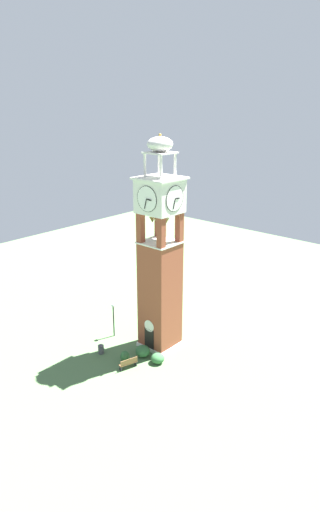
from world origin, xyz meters
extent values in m
plane|color=#517547|center=(0.00, 0.00, 0.00)|extent=(80.00, 80.00, 0.00)
cube|color=brown|center=(0.00, 0.00, 4.98)|extent=(2.89, 2.89, 9.96)
cube|color=silver|center=(0.00, 0.00, 0.17)|extent=(3.09, 3.09, 0.35)
cube|color=black|center=(0.00, -1.46, 1.15)|extent=(1.10, 0.04, 2.20)
cylinder|color=silver|center=(0.00, -1.46, 2.55)|extent=(1.10, 0.04, 1.10)
cube|color=brown|center=(-1.17, -1.17, 11.29)|extent=(0.56, 0.56, 2.66)
cube|color=brown|center=(1.17, -1.17, 11.29)|extent=(0.56, 0.56, 2.66)
cube|color=brown|center=(-1.17, 1.17, 11.29)|extent=(0.56, 0.56, 2.66)
cube|color=brown|center=(1.17, 1.17, 11.29)|extent=(0.56, 0.56, 2.66)
cube|color=silver|center=(0.00, 0.00, 10.02)|extent=(3.05, 3.05, 0.12)
cone|color=brown|center=(0.65, -0.05, 11.97)|extent=(0.60, 0.60, 0.52)
cone|color=brown|center=(0.10, 0.64, 11.97)|extent=(0.52, 0.52, 0.40)
cone|color=brown|center=(-0.49, 0.43, 11.97)|extent=(0.55, 0.55, 0.45)
cone|color=brown|center=(-0.54, -0.36, 11.97)|extent=(0.52, 0.52, 0.47)
cone|color=brown|center=(0.27, -0.59, 11.97)|extent=(0.45, 0.45, 0.53)
cube|color=silver|center=(0.00, 0.00, 14.02)|extent=(3.13, 3.13, 2.79)
cylinder|color=white|center=(0.00, -1.59, 14.02)|extent=(2.12, 0.05, 2.12)
torus|color=black|center=(0.00, -1.59, 14.02)|extent=(2.14, 0.06, 2.14)
cube|color=black|center=(0.26, -1.65, 14.00)|extent=(0.54, 0.03, 0.12)
cube|color=black|center=(-0.11, -1.65, 13.61)|extent=(0.28, 0.03, 0.84)
cylinder|color=white|center=(0.00, 1.59, 14.02)|extent=(2.12, 0.05, 2.12)
torus|color=black|center=(0.00, 1.59, 14.02)|extent=(2.14, 0.06, 2.14)
cube|color=black|center=(0.26, 1.65, 14.00)|extent=(0.54, 0.03, 0.12)
cube|color=black|center=(-0.11, 1.65, 13.61)|extent=(0.28, 0.03, 0.84)
cylinder|color=white|center=(-1.59, 0.00, 14.02)|extent=(0.05, 2.12, 2.12)
torus|color=black|center=(-1.59, 0.00, 14.02)|extent=(0.06, 2.14, 2.14)
cube|color=black|center=(-1.65, 0.26, 14.00)|extent=(0.03, 0.54, 0.12)
cube|color=black|center=(-1.65, -0.11, 13.61)|extent=(0.03, 0.28, 0.84)
cylinder|color=white|center=(1.59, 0.00, 14.02)|extent=(0.05, 2.12, 2.12)
torus|color=black|center=(1.59, 0.00, 14.02)|extent=(0.06, 2.14, 2.14)
cube|color=black|center=(1.65, 0.26, 14.00)|extent=(0.03, 0.54, 0.12)
cube|color=black|center=(1.65, -0.11, 13.61)|extent=(0.03, 0.28, 0.84)
cube|color=silver|center=(0.00, 0.00, 15.50)|extent=(3.49, 3.49, 0.16)
cylinder|color=silver|center=(-0.86, -0.86, 16.52)|extent=(0.22, 0.22, 1.89)
cylinder|color=silver|center=(0.86, -0.86, 16.52)|extent=(0.22, 0.22, 1.89)
cylinder|color=silver|center=(-0.86, 0.86, 16.52)|extent=(0.22, 0.22, 1.89)
cylinder|color=silver|center=(0.86, 0.86, 16.52)|extent=(0.22, 0.22, 1.89)
cube|color=silver|center=(0.00, 0.00, 17.53)|extent=(2.16, 2.16, 0.12)
ellipsoid|color=silver|center=(0.00, 0.00, 18.19)|extent=(2.08, 2.08, 1.20)
sphere|color=#B79338|center=(0.00, 0.00, 18.91)|extent=(0.24, 0.24, 0.24)
cube|color=brown|center=(0.45, -4.59, 0.45)|extent=(0.87, 1.66, 0.06)
cube|color=brown|center=(0.63, -4.65, 0.73)|extent=(0.50, 1.55, 0.44)
cube|color=#2D2D33|center=(0.25, -5.28, 0.21)|extent=(0.40, 0.19, 0.42)
cube|color=#2D2D33|center=(0.65, -3.90, 0.21)|extent=(0.40, 0.19, 0.42)
cylinder|color=black|center=(-4.45, -1.67, 1.54)|extent=(0.12, 0.12, 3.07)
sphere|color=silver|center=(-4.45, -1.67, 3.25)|extent=(0.36, 0.36, 0.36)
cylinder|color=#4C4C51|center=(-3.01, -4.60, 0.40)|extent=(0.52, 0.52, 0.80)
ellipsoid|color=#336638|center=(0.12, -2.45, 0.51)|extent=(1.28, 1.28, 1.02)
ellipsoid|color=#336638|center=(1.79, -2.33, 0.42)|extent=(1.17, 1.17, 0.85)
ellipsoid|color=#336638|center=(-0.44, -4.10, 0.51)|extent=(0.80, 0.80, 1.02)
camera|label=1|loc=(23.59, -26.56, 21.15)|focal=30.53mm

